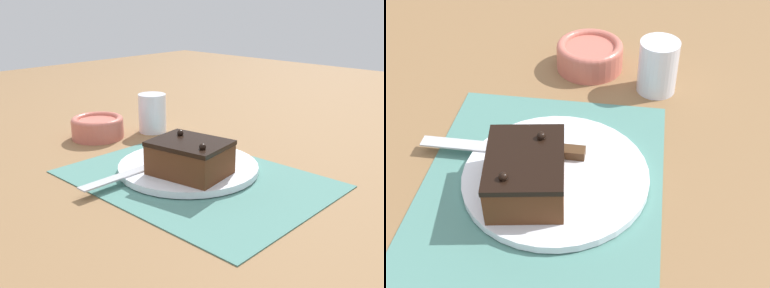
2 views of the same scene
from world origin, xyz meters
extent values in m
plane|color=olive|center=(0.00, 0.00, 0.00)|extent=(3.00, 3.00, 0.00)
cube|color=slate|center=(0.00, 0.00, 0.00)|extent=(0.46, 0.34, 0.00)
cylinder|color=white|center=(0.04, -0.02, 0.01)|extent=(0.27, 0.27, 0.01)
cube|color=#512D19|center=(0.00, 0.01, 0.04)|extent=(0.14, 0.12, 0.05)
cube|color=black|center=(0.00, 0.01, 0.07)|extent=(0.15, 0.12, 0.01)
sphere|color=black|center=(-0.05, 0.03, 0.08)|extent=(0.01, 0.01, 0.01)
sphere|color=black|center=(0.04, 0.00, 0.08)|extent=(0.01, 0.01, 0.01)
cube|color=#472D19|center=(0.08, -0.02, 0.02)|extent=(0.02, 0.08, 0.01)
cube|color=#B7BABF|center=(0.08, 0.11, 0.02)|extent=(0.02, 0.17, 0.00)
cylinder|color=white|center=(0.29, -0.15, 0.05)|extent=(0.07, 0.07, 0.09)
cylinder|color=#C66656|center=(0.34, -0.03, 0.02)|extent=(0.12, 0.12, 0.04)
torus|color=#C66656|center=(0.34, -0.03, 0.04)|extent=(0.12, 0.12, 0.02)
camera|label=1|loc=(-0.52, 0.56, 0.32)|focal=42.00mm
camera|label=2|loc=(-0.50, -0.13, 0.54)|focal=50.00mm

